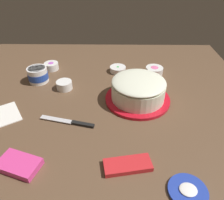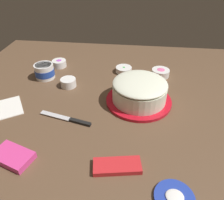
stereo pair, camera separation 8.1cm
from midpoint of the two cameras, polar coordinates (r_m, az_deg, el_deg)
ground_plane at (r=0.97m, az=-1.56°, el=-2.41°), size 1.54×1.54×0.00m
frosted_cake at (r=0.99m, az=9.57°, el=2.06°), size 0.30×0.30×0.12m
frosting_tub at (r=1.22m, az=-15.59°, el=7.34°), size 0.10×0.10×0.08m
frosting_tub_lid at (r=0.72m, az=19.57°, el=-23.28°), size 0.12×0.12×0.02m
spreading_knife at (r=0.91m, az=-8.62°, el=-5.18°), size 0.23×0.08×0.01m
sprinkle_bowl_green at (r=1.25m, az=4.99°, el=7.99°), size 0.09×0.09×0.03m
sprinkle_bowl_rainbow at (r=1.34m, az=-12.06°, el=9.48°), size 0.08×0.08×0.04m
sprinkle_bowl_pink at (r=1.24m, az=14.54°, el=7.01°), size 0.10×0.10×0.04m
sprinkle_bowl_yellow at (r=1.13m, az=-9.44°, el=4.57°), size 0.08×0.08×0.04m
candy_box_lower at (r=0.82m, az=-22.13°, el=-13.72°), size 0.16×0.12×0.02m
candy_box_upper at (r=0.74m, az=4.65°, el=-17.09°), size 0.17×0.09×0.02m
paper_napkin at (r=1.06m, az=-24.73°, el=-2.13°), size 0.21×0.21×0.01m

